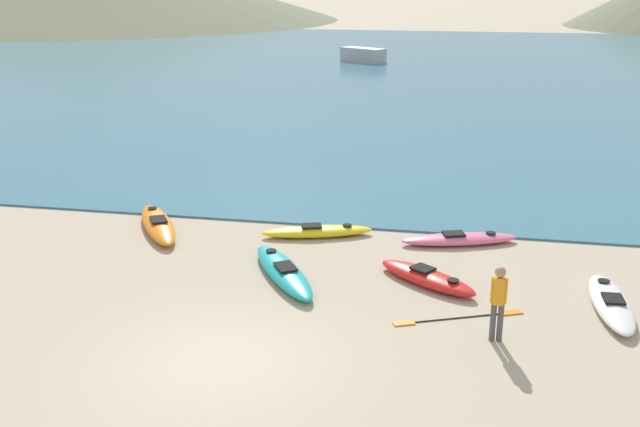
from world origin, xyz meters
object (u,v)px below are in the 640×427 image
Objects in this scene: kayak_on_sand_2 at (611,303)px; kayak_on_sand_5 at (459,239)px; moored_boat_0 at (363,55)px; kayak_on_sand_0 at (317,231)px; loose_paddle at (459,318)px; kayak_on_sand_1 at (427,277)px; kayak_on_sand_3 at (283,271)px; kayak_on_sand_4 at (158,224)px; person_near_foreground at (498,299)px.

kayak_on_sand_5 is (-3.20, 3.39, -0.02)m from kayak_on_sand_2.
moored_boat_0 reaches higher than kayak_on_sand_5.
kayak_on_sand_0 reaches higher than loose_paddle.
kayak_on_sand_0 is 4.05m from kayak_on_sand_1.
kayak_on_sand_0 is at bearing -83.65° from moored_boat_0.
kayak_on_sand_5 is at bearing 91.19° from loose_paddle.
kayak_on_sand_3 is 42.31m from moored_boat_0.
loose_paddle is (4.03, -1.38, -0.14)m from kayak_on_sand_3.
kayak_on_sand_4 is 8.11m from kayak_on_sand_5.
moored_boat_0 is (0.00, 39.55, 0.41)m from kayak_on_sand_4.
kayak_on_sand_4 is at bearing 148.41° from kayak_on_sand_3.
person_near_foreground is 0.58× the size of loose_paddle.
kayak_on_sand_0 is 0.89× the size of kayak_on_sand_4.
kayak_on_sand_0 is at bearing 131.57° from person_near_foreground.
kayak_on_sand_1 reaches higher than kayak_on_sand_5.
kayak_on_sand_4 is at bearing 165.66° from kayak_on_sand_2.
loose_paddle is (3.83, -4.29, -0.13)m from kayak_on_sand_0.
moored_boat_0 reaches higher than kayak_on_sand_3.
kayak_on_sand_3 is at bearing -93.95° from kayak_on_sand_0.
kayak_on_sand_0 is 6.88m from person_near_foreground.
moored_boat_0 reaches higher than loose_paddle.
person_near_foreground reaches higher than moored_boat_0.
moored_boat_0 is at bearing 101.35° from person_near_foreground.
moored_boat_0 is at bearing 96.35° from kayak_on_sand_0.
moored_boat_0 reaches higher than kayak_on_sand_4.
kayak_on_sand_5 is 4.45m from loose_paddle.
kayak_on_sand_3 is 1.08× the size of kayak_on_sand_5.
moored_boat_0 is at bearing 104.91° from kayak_on_sand_2.
loose_paddle is at bearing -25.71° from kayak_on_sand_4.
kayak_on_sand_1 is 42.48m from moored_boat_0.
kayak_on_sand_1 is at bearing -103.36° from kayak_on_sand_5.
kayak_on_sand_5 is 5.38m from person_near_foreground.
kayak_on_sand_3 is at bearing -142.12° from kayak_on_sand_5.
loose_paddle is (-3.11, -1.05, -0.13)m from kayak_on_sand_2.
kayak_on_sand_3 is 2.21× the size of person_near_foreground.
kayak_on_sand_4 is (-11.30, 2.89, 0.02)m from kayak_on_sand_2.
kayak_on_sand_3 is 4.89m from kayak_on_sand_4.
kayak_on_sand_4 is 9.09m from loose_paddle.
kayak_on_sand_0 is 0.82× the size of moored_boat_0.
moored_boat_0 reaches higher than kayak_on_sand_1.
kayak_on_sand_5 is at bearing 76.64° from kayak_on_sand_1.
kayak_on_sand_1 is 3.91m from kayak_on_sand_2.
kayak_on_sand_3 is (-3.28, -0.28, -0.00)m from kayak_on_sand_1.
kayak_on_sand_0 is at bearing 131.70° from loose_paddle.
kayak_on_sand_2 is 3.29m from loose_paddle.
kayak_on_sand_1 is at bearing 114.32° from loose_paddle.
kayak_on_sand_3 reaches higher than kayak_on_sand_2.
kayak_on_sand_2 is 0.97× the size of kayak_on_sand_5.
kayak_on_sand_2 is 4.66m from kayak_on_sand_5.
kayak_on_sand_1 is 0.77× the size of kayak_on_sand_3.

